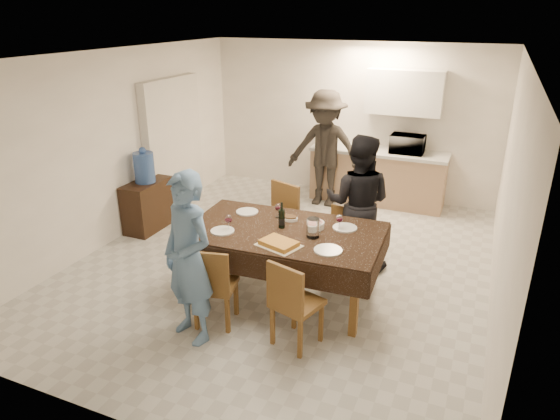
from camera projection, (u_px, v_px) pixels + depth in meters
The scene contains 33 objects.
floor at pixel (283, 263), 6.50m from camera, with size 5.00×6.00×0.02m, color beige.
ceiling at pixel (284, 55), 5.53m from camera, with size 5.00×6.00×0.02m, color white.
wall_back at pixel (351, 120), 8.58m from camera, with size 5.00×0.02×2.60m, color white.
wall_front at pixel (117, 284), 3.45m from camera, with size 5.00×0.02×2.60m, color white.
wall_left at pixel (118, 146), 6.92m from camera, with size 0.02×6.00×2.60m, color white.
wall_right at pixel (508, 195), 5.11m from camera, with size 0.02×6.00×2.60m, color white.
stub_partition at pixel (173, 145), 8.01m from camera, with size 0.15×1.40×2.10m, color silver.
kitchen_base_cabinet at pixel (377, 178), 8.41m from camera, with size 2.20×0.60×0.86m, color tan.
kitchen_worktop at pixel (379, 152), 8.24m from camera, with size 2.24×0.64×0.05m, color #B9B9B4.
upper_cabinet at pixel (405, 92), 7.89m from camera, with size 1.20×0.34×0.70m, color silver.
dining_table at pixel (284, 233), 5.46m from camera, with size 2.18×1.34×0.83m.
chair_near_left at pixel (211, 280), 5.00m from camera, with size 0.49×0.49×0.49m.
chair_near_right at pixel (294, 297), 4.67m from camera, with size 0.52×0.53×0.50m.
chair_far_left at pixel (271, 219), 6.24m from camera, with size 0.59×0.61×0.55m.
chair_far_right at pixel (340, 239), 5.97m from camera, with size 0.40×0.40×0.46m.
console at pixel (148, 205), 7.40m from camera, with size 0.40×0.79×0.73m, color black.
water_jug at pixel (144, 168), 7.18m from camera, with size 0.29×0.29×0.44m, color #3B62B1.
wine_bottle at pixel (282, 215), 5.45m from camera, with size 0.07×0.07×0.29m, color black, non-canonical shape.
water_pitcher at pixel (313, 228), 5.24m from camera, with size 0.14×0.14×0.21m, color white.
savoury_tart at pixel (279, 243), 5.07m from camera, with size 0.42×0.31×0.05m, color gold.
salad_bowl at pixel (316, 225), 5.48m from camera, with size 0.19×0.19×0.08m, color silver.
mushroom_dish at pixel (289, 219), 5.70m from camera, with size 0.18×0.18×0.03m, color silver.
wine_glass_a at pixel (228, 223), 5.40m from camera, with size 0.08×0.08×0.19m, color white, non-canonical shape.
wine_glass_b at pixel (340, 222), 5.43m from camera, with size 0.08×0.08×0.18m, color white, non-canonical shape.
wine_glass_c at pixel (278, 210), 5.74m from camera, with size 0.08×0.08×0.17m, color white, non-canonical shape.
plate_near_left at pixel (222, 231), 5.40m from camera, with size 0.26×0.26×0.01m, color silver.
plate_near_right at pixel (328, 250), 4.97m from camera, with size 0.29×0.29×0.02m, color silver.
plate_far_left at pixel (247, 212), 5.92m from camera, with size 0.26×0.26×0.02m, color silver.
plate_far_right at pixel (345, 228), 5.48m from camera, with size 0.27×0.27×0.02m, color silver.
microwave at pixel (407, 144), 8.01m from camera, with size 0.53×0.36×0.30m, color silver.
person_near at pixel (188, 259), 4.73m from camera, with size 0.63×0.41×1.73m, color #5579A5.
person_far at pixel (358, 203), 6.13m from camera, with size 0.83×0.65×1.71m, color black.
person_kitchen at pixel (325, 149), 8.12m from camera, with size 1.23×0.71×1.91m, color black.
Camera 1 is at (2.22, -5.33, 3.07)m, focal length 32.00 mm.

